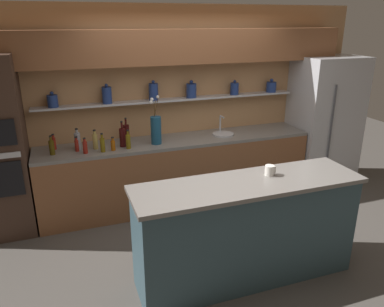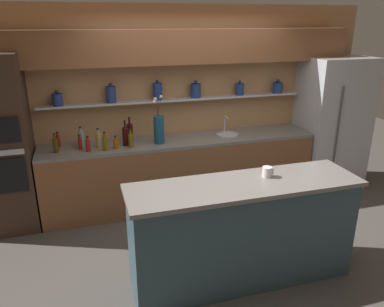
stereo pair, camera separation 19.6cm
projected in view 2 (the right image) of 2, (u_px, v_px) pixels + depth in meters
name	position (u px, v px, depth m)	size (l,w,h in m)	color
ground_plane	(222.00, 249.00, 4.16)	(12.00, 12.00, 0.00)	#4C4742
back_wall_unit	(184.00, 87.00, 5.01)	(5.20, 0.44, 2.60)	tan
back_counter_unit	(181.00, 171.00, 5.08)	(3.61, 0.62, 0.92)	brown
island_counter	(243.00, 232.00, 3.54)	(2.16, 0.61, 1.02)	#334C56
refrigerator	(331.00, 124.00, 5.49)	(0.91, 0.73, 1.92)	#B7B7BC
oven_tower	(1.00, 146.00, 4.31)	(0.64, 0.64, 2.08)	#3D281E
flower_vase	(159.00, 129.00, 4.72)	(0.14, 0.13, 0.60)	navy
sink_fixture	(227.00, 133.00, 5.10)	(0.29, 0.29, 0.25)	#B7B7BC
bottle_oil_0	(105.00, 143.00, 4.48)	(0.06, 0.06, 0.23)	brown
bottle_sauce_1	(88.00, 145.00, 4.45)	(0.05, 0.05, 0.19)	maroon
bottle_sauce_2	(116.00, 144.00, 4.53)	(0.05, 0.05, 0.17)	#9E4C0A
bottle_wine_3	(130.00, 132.00, 4.81)	(0.08, 0.08, 0.32)	#380C0C
bottle_sauce_4	(58.00, 141.00, 4.60)	(0.05, 0.05, 0.19)	maroon
bottle_spirit_5	(98.00, 139.00, 4.59)	(0.06, 0.06, 0.24)	tan
bottle_oil_6	(131.00, 140.00, 4.58)	(0.06, 0.06, 0.24)	brown
bottle_oil_7	(56.00, 145.00, 4.41)	(0.06, 0.06, 0.23)	#47380A
bottle_wine_8	(125.00, 136.00, 4.65)	(0.07, 0.07, 0.32)	#380C0C
bottle_spirit_9	(81.00, 139.00, 4.59)	(0.07, 0.07, 0.26)	gray
bottle_sauce_10	(80.00, 143.00, 4.52)	(0.05, 0.05, 0.19)	maroon
coffee_mug	(267.00, 172.00, 3.48)	(0.11, 0.09, 0.10)	silver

